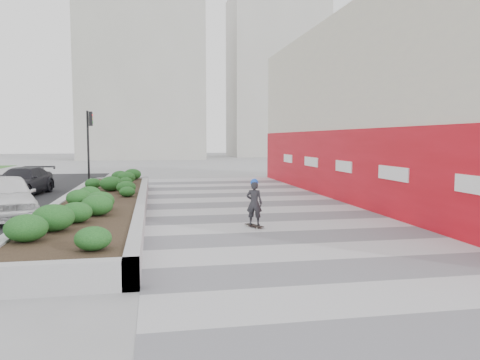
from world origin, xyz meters
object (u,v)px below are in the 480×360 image
at_px(car_white, 6,197).
at_px(skateboarder, 254,203).
at_px(planter, 103,201).
at_px(car_dark, 22,182).
at_px(traffic_signal_near, 89,136).

bearing_deg(car_white, skateboarder, -40.21).
distance_m(skateboarder, car_white, 8.25).
xyz_separation_m(skateboarder, car_white, (-7.68, 3.02, -0.01)).
relative_size(planter, skateboarder, 12.36).
distance_m(car_white, car_dark, 6.83).
xyz_separation_m(planter, traffic_signal_near, (-1.73, 10.50, 2.34)).
relative_size(planter, car_dark, 4.03).
distance_m(planter, car_white, 3.08).
height_order(planter, car_dark, car_dark).
bearing_deg(traffic_signal_near, planter, -80.65).
height_order(skateboarder, car_dark, skateboarder).
relative_size(planter, car_white, 4.20).
xyz_separation_m(planter, car_white, (-3.00, -0.62, 0.31)).
relative_size(skateboarder, car_dark, 0.33).
height_order(traffic_signal_near, car_dark, traffic_signal_near).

